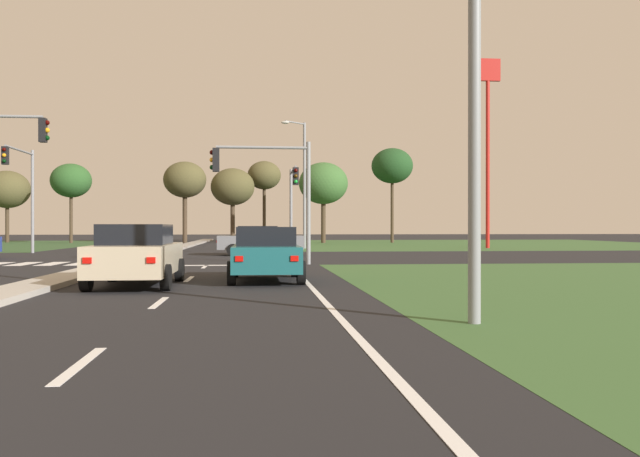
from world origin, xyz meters
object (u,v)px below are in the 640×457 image
at_px(treeline_third, 185,180).
at_px(treeline_fifth, 264,176).
at_px(street_lamp_near, 467,14).
at_px(treeline_seventh, 392,166).
at_px(car_grey_fifth, 260,240).
at_px(fastfood_pole_sign, 488,113).
at_px(car_beige_near, 137,254).
at_px(traffic_signal_near_right, 271,180).
at_px(treeline_near, 7,190).
at_px(treeline_sixth, 323,184).
at_px(traffic_signal_far_right, 293,193).
at_px(street_lamp_third, 303,178).
at_px(car_white_sixth, 133,239).
at_px(treeline_fourth, 233,187).
at_px(car_teal_fourth, 266,253).
at_px(traffic_signal_far_left, 23,181).
at_px(treeline_second, 71,181).

height_order(treeline_third, treeline_fifth, treeline_fifth).
relative_size(street_lamp_near, treeline_seventh, 0.94).
xyz_separation_m(car_grey_fifth, fastfood_pole_sign, (16.48, 10.26, 9.00)).
height_order(fastfood_pole_sign, treeline_fifth, fastfood_pole_sign).
height_order(car_beige_near, traffic_signal_near_right, traffic_signal_near_right).
distance_m(treeline_near, treeline_sixth, 31.35).
bearing_deg(treeline_sixth, treeline_seventh, 3.12).
distance_m(traffic_signal_far_right, treeline_third, 27.26).
xyz_separation_m(car_grey_fifth, traffic_signal_near_right, (0.39, -8.95, 2.64)).
bearing_deg(car_grey_fifth, traffic_signal_near_right, 2.47).
xyz_separation_m(street_lamp_third, treeline_third, (-10.04, 17.52, 1.01)).
bearing_deg(car_white_sixth, car_grey_fifth, 141.61).
bearing_deg(treeline_sixth, street_lamp_third, -101.08).
distance_m(treeline_third, treeline_fourth, 4.59).
relative_size(fastfood_pole_sign, treeline_fourth, 1.89).
height_order(car_teal_fourth, treeline_fourth, treeline_fourth).
bearing_deg(treeline_fifth, car_teal_fourth, -90.71).
height_order(traffic_signal_far_left, treeline_sixth, treeline_sixth).
relative_size(street_lamp_third, treeline_third, 1.15).
distance_m(car_beige_near, treeline_third, 46.71).
height_order(traffic_signal_near_right, traffic_signal_far_right, traffic_signal_far_right).
bearing_deg(treeline_fourth, traffic_signal_far_left, -112.74).
distance_m(car_beige_near, treeline_near, 54.63).
xyz_separation_m(traffic_signal_far_left, treeline_second, (-4.41, 25.89, 1.77)).
height_order(treeline_third, treeline_fourth, treeline_third).
distance_m(car_white_sixth, treeline_near, 30.90).
bearing_deg(street_lamp_near, car_beige_near, 130.33).
bearing_deg(treeline_near, street_lamp_third, -37.54).
bearing_deg(fastfood_pole_sign, car_white_sixth, -170.65).
height_order(traffic_signal_far_right, treeline_sixth, treeline_sixth).
height_order(car_teal_fourth, car_grey_fifth, car_grey_fifth).
distance_m(treeline_second, treeline_sixth, 23.99).
bearing_deg(car_grey_fifth, treeline_third, -166.02).
height_order(street_lamp_near, street_lamp_third, street_lamp_third).
bearing_deg(car_grey_fifth, street_lamp_near, 6.74).
height_order(traffic_signal_near_right, treeline_near, treeline_near).
height_order(car_grey_fifth, treeline_second, treeline_second).
relative_size(car_white_sixth, street_lamp_third, 0.50).
height_order(traffic_signal_far_right, treeline_near, treeline_near).
relative_size(traffic_signal_near_right, treeline_fourth, 0.69).
height_order(car_beige_near, car_grey_fifth, car_beige_near).
height_order(treeline_near, treeline_third, treeline_third).
height_order(traffic_signal_far_right, street_lamp_third, street_lamp_third).
xyz_separation_m(car_white_sixth, traffic_signal_near_right, (8.28, -15.20, 2.69)).
bearing_deg(street_lamp_third, treeline_sixth, 78.92).
distance_m(car_beige_near, fastfood_pole_sign, 35.88).
xyz_separation_m(car_white_sixth, treeline_seventh, (20.87, 20.66, 6.67)).
xyz_separation_m(traffic_signal_far_left, treeline_sixth, (19.50, 23.87, 1.53)).
bearing_deg(car_grey_fifth, treeline_seventh, 154.25).
distance_m(traffic_signal_far_right, treeline_second, 32.83).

